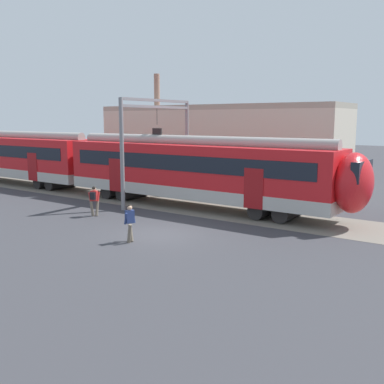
{
  "coord_description": "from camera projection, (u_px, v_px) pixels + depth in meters",
  "views": [
    {
      "loc": [
        12.94,
        -15.69,
        5.29
      ],
      "look_at": [
        -0.16,
        2.84,
        1.6
      ],
      "focal_mm": 42.0,
      "sensor_mm": 36.0,
      "label": 1
    }
  ],
  "objects": [
    {
      "name": "catenary_gantry",
      "position": [
        157.0,
        135.0,
        28.3
      ],
      "size": [
        0.24,
        6.64,
        6.53
      ],
      "color": "gray",
      "rests_on": "ground"
    },
    {
      "name": "pedestrian_red",
      "position": [
        94.0,
        199.0,
        24.59
      ],
      "size": [
        0.52,
        0.71,
        1.67
      ],
      "color": "#6B6051",
      "rests_on": "ground"
    },
    {
      "name": "ground_plane",
      "position": [
        160.0,
        234.0,
        20.87
      ],
      "size": [
        160.0,
        160.0,
        0.0
      ],
      "primitive_type": "plane",
      "color": "#38383D"
    },
    {
      "name": "pedestrian_navy",
      "position": [
        130.0,
        221.0,
        19.36
      ],
      "size": [
        0.57,
        0.65,
        1.67
      ],
      "color": "#6B6051",
      "rests_on": "ground"
    },
    {
      "name": "commuter_train",
      "position": [
        17.0,
        156.0,
        37.23
      ],
      "size": [
        56.65,
        3.07,
        4.73
      ],
      "color": "#B7B2AD",
      "rests_on": "ground"
    },
    {
      "name": "background_building",
      "position": [
        216.0,
        145.0,
        36.5
      ],
      "size": [
        20.69,
        5.0,
        9.2
      ],
      "color": "beige",
      "rests_on": "ground"
    },
    {
      "name": "track_bed",
      "position": [
        73.0,
        190.0,
        33.72
      ],
      "size": [
        80.0,
        4.4,
        0.01
      ],
      "primitive_type": "cube",
      "color": "slate",
      "rests_on": "ground"
    }
  ]
}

